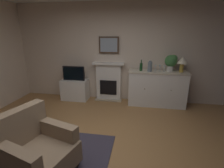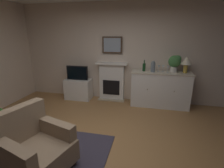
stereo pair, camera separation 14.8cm
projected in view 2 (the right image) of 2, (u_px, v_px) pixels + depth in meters
name	position (u px, v px, depth m)	size (l,w,h in m)	color
ground_plane	(95.00, 154.00, 2.78)	(5.88, 4.92, 0.10)	#9E7042
wall_rear	(121.00, 53.00, 4.63)	(5.88, 0.06, 2.69)	beige
area_rug	(42.00, 160.00, 2.57)	(1.96, 1.67, 0.02)	#383342
fireplace_unit	(112.00, 81.00, 4.80)	(0.87, 0.30, 1.10)	white
framed_picture	(112.00, 45.00, 4.54)	(0.55, 0.04, 0.45)	#473323
sideboard_cabinet	(160.00, 89.00, 4.38)	(1.50, 0.49, 0.94)	white
table_lamp	(186.00, 62.00, 4.04)	(0.26, 0.26, 0.40)	#B79338
wine_bottle	(144.00, 67.00, 4.29)	(0.08, 0.08, 0.29)	#193F1E
wine_glass_left	(159.00, 67.00, 4.22)	(0.07, 0.07, 0.16)	silver
wine_glass_center	(163.00, 67.00, 4.23)	(0.07, 0.07, 0.16)	silver
wine_glass_right	(168.00, 68.00, 4.16)	(0.07, 0.07, 0.16)	silver
vase_decorative	(153.00, 66.00, 4.20)	(0.11, 0.11, 0.28)	slate
tv_cabinet	(79.00, 89.00, 4.92)	(0.75, 0.42, 0.59)	white
tv_set	(77.00, 73.00, 4.75)	(0.62, 0.07, 0.40)	black
potted_plant_small	(175.00, 62.00, 4.14)	(0.30, 0.30, 0.43)	beige
armchair	(35.00, 147.00, 2.29)	(0.99, 0.96, 0.92)	#8C7259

